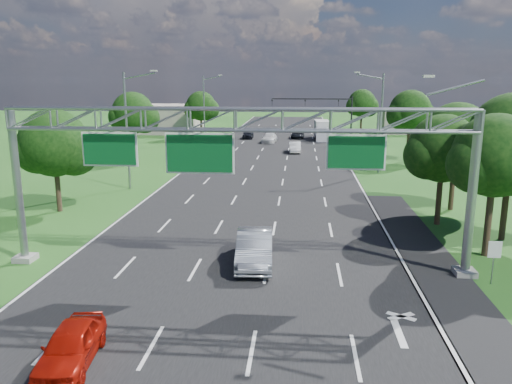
# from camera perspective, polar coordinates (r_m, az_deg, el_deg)

# --- Properties ---
(ground) EXTENTS (220.00, 220.00, 0.00)m
(ground) POSITION_cam_1_polar(r_m,az_deg,el_deg) (42.90, 0.47, 0.10)
(ground) COLOR #1F5218
(ground) RESTS_ON ground
(road) EXTENTS (18.00, 180.00, 0.02)m
(road) POSITION_cam_1_polar(r_m,az_deg,el_deg) (42.90, 0.47, 0.10)
(road) COLOR black
(road) RESTS_ON ground
(road_flare) EXTENTS (3.00, 30.00, 0.02)m
(road_flare) POSITION_cam_1_polar(r_m,az_deg,el_deg) (28.22, 18.96, -7.35)
(road_flare) COLOR black
(road_flare) RESTS_ON ground
(sign_gantry) EXTENTS (23.50, 1.00, 9.56)m
(sign_gantry) POSITION_cam_1_polar(r_m,az_deg,el_deg) (24.06, -2.19, 6.84)
(sign_gantry) COLOR gray
(sign_gantry) RESTS_ON ground
(regulatory_sign) EXTENTS (0.60, 0.08, 2.10)m
(regulatory_sign) POSITION_cam_1_polar(r_m,az_deg,el_deg) (25.68, 25.59, -6.35)
(regulatory_sign) COLOR gray
(regulatory_sign) RESTS_ON ground
(traffic_signal) EXTENTS (12.21, 0.24, 7.00)m
(traffic_signal) POSITION_cam_1_polar(r_m,az_deg,el_deg) (76.97, 8.25, 9.42)
(traffic_signal) COLOR black
(traffic_signal) RESTS_ON ground
(streetlight_l_near) EXTENTS (2.97, 0.22, 10.16)m
(streetlight_l_near) POSITION_cam_1_polar(r_m,az_deg,el_deg) (44.40, -14.34, 7.42)
(streetlight_l_near) COLOR gray
(streetlight_l_near) RESTS_ON ground
(streetlight_l_far) EXTENTS (2.97, 0.22, 10.16)m
(streetlight_l_far) POSITION_cam_1_polar(r_m,az_deg,el_deg) (78.22, -5.82, 9.84)
(streetlight_l_far) COLOR gray
(streetlight_l_far) RESTS_ON ground
(streetlight_r_mid) EXTENTS (2.97, 0.22, 10.16)m
(streetlight_r_mid) POSITION_cam_1_polar(r_m,az_deg,el_deg) (52.49, 13.91, 8.19)
(streetlight_r_mid) COLOR gray
(streetlight_r_mid) RESTS_ON ground
(tree_cluster_right) EXTENTS (9.91, 14.60, 8.68)m
(tree_cluster_right) POSITION_cam_1_polar(r_m,az_deg,el_deg) (33.23, 25.26, 4.51)
(tree_cluster_right) COLOR #2D2116
(tree_cluster_right) RESTS_ON ground
(tree_verge_la) EXTENTS (5.76, 4.80, 7.40)m
(tree_verge_la) POSITION_cam_1_polar(r_m,az_deg,el_deg) (38.22, -21.93, 4.87)
(tree_verge_la) COLOR #2D2116
(tree_verge_la) RESTS_ON ground
(tree_verge_lb) EXTENTS (5.76, 4.80, 8.06)m
(tree_verge_lb) POSITION_cam_1_polar(r_m,az_deg,el_deg) (60.09, -13.81, 8.56)
(tree_verge_lb) COLOR #2D2116
(tree_verge_lb) RESTS_ON ground
(tree_verge_lc) EXTENTS (5.76, 4.80, 7.62)m
(tree_verge_lc) POSITION_cam_1_polar(r_m,az_deg,el_deg) (83.50, -6.26, 9.59)
(tree_verge_lc) COLOR #2D2116
(tree_verge_lc) RESTS_ON ground
(tree_verge_rd) EXTENTS (5.76, 4.80, 8.28)m
(tree_verge_rd) POSITION_cam_1_polar(r_m,az_deg,el_deg) (61.23, 17.26, 8.63)
(tree_verge_rd) COLOR #2D2116
(tree_verge_rd) RESTS_ON ground
(tree_verge_re) EXTENTS (5.76, 4.80, 7.84)m
(tree_verge_re) POSITION_cam_1_polar(r_m,az_deg,el_deg) (90.52, 12.05, 9.76)
(tree_verge_re) COLOR #2D2116
(tree_verge_re) RESTS_ON ground
(building_left) EXTENTS (14.00, 10.00, 5.00)m
(building_left) POSITION_cam_1_polar(r_m,az_deg,el_deg) (93.51, -10.79, 8.24)
(building_left) COLOR gray
(building_left) RESTS_ON ground
(building_right) EXTENTS (12.00, 9.00, 4.00)m
(building_right) POSITION_cam_1_polar(r_m,az_deg,el_deg) (96.27, 17.60, 7.70)
(building_right) COLOR gray
(building_right) RESTS_ON ground
(red_coupe) EXTENTS (2.02, 4.09, 1.34)m
(red_coupe) POSITION_cam_1_polar(r_m,az_deg,el_deg) (18.47, -20.40, -16.13)
(red_coupe) COLOR #AE1308
(red_coupe) RESTS_ON ground
(silver_sedan) EXTENTS (2.15, 5.31, 1.71)m
(silver_sedan) POSITION_cam_1_polar(r_m,az_deg,el_deg) (25.94, -0.18, -6.40)
(silver_sedan) COLOR #A1A7AC
(silver_sedan) RESTS_ON ground
(car_queue_a) EXTENTS (2.38, 5.07, 1.43)m
(car_queue_a) POSITION_cam_1_polar(r_m,az_deg,el_deg) (76.79, 1.55, 6.20)
(car_queue_a) COLOR silver
(car_queue_a) RESTS_ON ground
(car_queue_b) EXTENTS (2.21, 4.52, 1.24)m
(car_queue_b) POSITION_cam_1_polar(r_m,az_deg,el_deg) (82.81, 4.77, 6.57)
(car_queue_b) COLOR black
(car_queue_b) RESTS_ON ground
(car_queue_c) EXTENTS (1.76, 4.16, 1.40)m
(car_queue_c) POSITION_cam_1_polar(r_m,az_deg,el_deg) (82.27, -0.92, 6.63)
(car_queue_c) COLOR black
(car_queue_c) RESTS_ON ground
(car_queue_d) EXTENTS (1.53, 4.18, 1.37)m
(car_queue_d) POSITION_cam_1_polar(r_m,az_deg,el_deg) (66.27, 4.49, 5.12)
(car_queue_d) COLOR silver
(car_queue_d) RESTS_ON ground
(box_truck) EXTENTS (2.46, 7.85, 2.95)m
(box_truck) POSITION_cam_1_polar(r_m,az_deg,el_deg) (81.78, 7.56, 6.99)
(box_truck) COLOR silver
(box_truck) RESTS_ON ground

